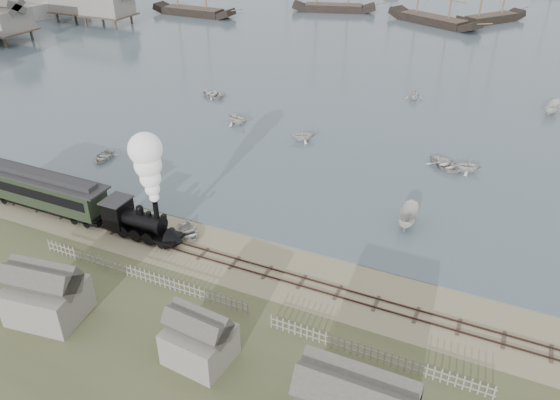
% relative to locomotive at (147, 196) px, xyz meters
% --- Properties ---
extents(ground, '(600.00, 600.00, 0.00)m').
position_rel_locomotive_xyz_m(ground, '(9.08, 2.00, -4.44)').
color(ground, '#9A916D').
rests_on(ground, ground).
extents(rail_track, '(120.00, 1.80, 0.16)m').
position_rel_locomotive_xyz_m(rail_track, '(9.08, 0.00, -4.40)').
color(rail_track, '#37241E').
rests_on(rail_track, ground).
extents(picket_fence_west, '(19.00, 0.10, 1.20)m').
position_rel_locomotive_xyz_m(picket_fence_west, '(2.58, -5.00, -4.44)').
color(picket_fence_west, slate).
rests_on(picket_fence_west, ground).
extents(picket_fence_east, '(15.00, 0.10, 1.20)m').
position_rel_locomotive_xyz_m(picket_fence_east, '(21.58, -5.50, -4.44)').
color(picket_fence_east, slate).
rests_on(picket_fence_east, ground).
extents(shed_left, '(5.00, 4.00, 4.10)m').
position_rel_locomotive_xyz_m(shed_left, '(-0.92, -11.00, -4.44)').
color(shed_left, slate).
rests_on(shed_left, ground).
extents(shed_mid, '(4.00, 3.50, 3.60)m').
position_rel_locomotive_xyz_m(shed_mid, '(11.08, -10.00, -4.44)').
color(shed_mid, slate).
rests_on(shed_mid, ground).
extents(locomotive, '(7.72, 2.88, 9.62)m').
position_rel_locomotive_xyz_m(locomotive, '(0.00, 0.00, 0.00)').
color(locomotive, black).
rests_on(locomotive, ground).
extents(passenger_coach, '(14.28, 2.75, 3.47)m').
position_rel_locomotive_xyz_m(passenger_coach, '(-12.18, -0.00, -2.25)').
color(passenger_coach, black).
rests_on(passenger_coach, ground).
extents(beached_dinghy, '(3.86, 4.05, 0.68)m').
position_rel_locomotive_xyz_m(beached_dinghy, '(2.48, 1.90, -4.10)').
color(beached_dinghy, silver).
rests_on(beached_dinghy, ground).
extents(rowboat_0, '(3.83, 3.09, 0.70)m').
position_rel_locomotive_xyz_m(rowboat_0, '(-14.50, 10.75, -4.02)').
color(rowboat_0, silver).
rests_on(rowboat_0, harbor_water).
extents(rowboat_1, '(3.73, 3.86, 1.56)m').
position_rel_locomotive_xyz_m(rowboat_1, '(3.91, 24.85, -3.60)').
color(rowboat_1, silver).
rests_on(rowboat_1, harbor_water).
extents(rowboat_2, '(4.19, 1.72, 1.59)m').
position_rel_locomotive_xyz_m(rowboat_2, '(19.65, 11.59, -3.58)').
color(rowboat_2, silver).
rests_on(rowboat_2, harbor_water).
extents(rowboat_3, '(5.10, 5.26, 0.89)m').
position_rel_locomotive_xyz_m(rowboat_3, '(20.86, 24.57, -3.93)').
color(rowboat_3, silver).
rests_on(rowboat_3, harbor_water).
extents(rowboat_4, '(3.19, 3.46, 1.53)m').
position_rel_locomotive_xyz_m(rowboat_4, '(23.08, 24.64, -3.61)').
color(rowboat_4, silver).
rests_on(rowboat_4, harbor_water).
extents(rowboat_5, '(4.36, 2.67, 1.58)m').
position_rel_locomotive_xyz_m(rowboat_5, '(30.93, 46.88, -3.59)').
color(rowboat_5, silver).
rests_on(rowboat_5, harbor_water).
extents(rowboat_6, '(3.88, 4.65, 0.83)m').
position_rel_locomotive_xyz_m(rowboat_6, '(-13.99, 33.70, -3.96)').
color(rowboat_6, silver).
rests_on(rowboat_6, harbor_water).
extents(rowboat_7, '(3.63, 3.42, 1.51)m').
position_rel_locomotive_xyz_m(rowboat_7, '(12.84, 44.75, -3.62)').
color(rowboat_7, silver).
rests_on(rowboat_7, harbor_water).
extents(rowboat_8, '(3.61, 3.90, 1.69)m').
position_rel_locomotive_xyz_m(rowboat_8, '(-5.88, 26.16, -3.53)').
color(rowboat_8, silver).
rests_on(rowboat_8, harbor_water).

